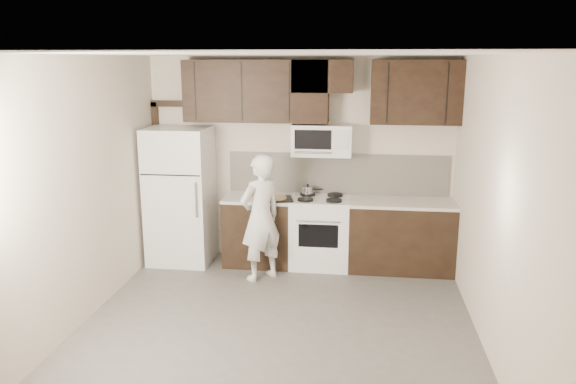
% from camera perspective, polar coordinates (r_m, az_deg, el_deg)
% --- Properties ---
extents(floor, '(4.50, 4.50, 0.00)m').
position_cam_1_polar(floor, '(5.77, -1.32, -14.06)').
color(floor, '#565451').
rests_on(floor, ground).
extents(back_wall, '(4.00, 0.00, 4.00)m').
position_cam_1_polar(back_wall, '(7.47, 1.23, 3.27)').
color(back_wall, beige).
rests_on(back_wall, ground).
extents(ceiling, '(4.50, 4.50, 0.00)m').
position_cam_1_polar(ceiling, '(5.12, -1.49, 13.84)').
color(ceiling, white).
rests_on(ceiling, back_wall).
extents(counter_run, '(2.95, 0.64, 0.91)m').
position_cam_1_polar(counter_run, '(7.34, 5.63, -4.16)').
color(counter_run, black).
rests_on(counter_run, floor).
extents(stove, '(0.76, 0.66, 0.94)m').
position_cam_1_polar(stove, '(7.35, 3.27, -4.05)').
color(stove, white).
rests_on(stove, floor).
extents(backsplash, '(2.90, 0.02, 0.54)m').
position_cam_1_polar(backsplash, '(7.45, 5.04, 1.87)').
color(backsplash, beige).
rests_on(backsplash, counter_run).
extents(upper_cabinets, '(3.48, 0.35, 0.78)m').
position_cam_1_polar(upper_cabinets, '(7.17, 2.80, 10.34)').
color(upper_cabinets, black).
rests_on(upper_cabinets, back_wall).
extents(microwave, '(0.76, 0.42, 0.40)m').
position_cam_1_polar(microwave, '(7.21, 3.46, 5.30)').
color(microwave, white).
rests_on(microwave, upper_cabinets).
extents(refrigerator, '(0.80, 0.76, 1.80)m').
position_cam_1_polar(refrigerator, '(7.54, -10.88, -0.37)').
color(refrigerator, white).
rests_on(refrigerator, floor).
extents(door_trim, '(0.50, 0.08, 2.12)m').
position_cam_1_polar(door_trim, '(7.89, -12.82, 2.72)').
color(door_trim, black).
rests_on(door_trim, floor).
extents(saucepan, '(0.28, 0.16, 0.15)m').
position_cam_1_polar(saucepan, '(7.38, 2.03, 0.14)').
color(saucepan, silver).
rests_on(saucepan, stove).
extents(baking_tray, '(0.49, 0.41, 0.02)m').
position_cam_1_polar(baking_tray, '(7.14, -1.31, -0.73)').
color(baking_tray, black).
rests_on(baking_tray, counter_run).
extents(pizza, '(0.35, 0.35, 0.02)m').
position_cam_1_polar(pizza, '(7.13, -1.31, -0.56)').
color(pizza, '#CFBC8B').
rests_on(pizza, baking_tray).
extents(person, '(0.67, 0.67, 1.56)m').
position_cam_1_polar(person, '(6.82, -2.80, -2.63)').
color(person, white).
rests_on(person, floor).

